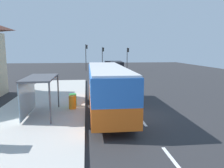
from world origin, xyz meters
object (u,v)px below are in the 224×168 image
at_px(bus, 107,86).
at_px(bus_shelter, 36,86).
at_px(sedan_far, 108,64).
at_px(traffic_light_far_side, 86,53).
at_px(recycling_bin_orange, 72,102).
at_px(traffic_light_median, 103,55).
at_px(white_van, 117,67).
at_px(recycling_bin_green, 73,100).
at_px(sedan_near, 111,66).
at_px(traffic_light_near_side, 128,55).

xyz_separation_m(bus, bus_shelter, (-4.70, -1.08, 0.25)).
relative_size(sedan_far, bus_shelter, 1.11).
bearing_deg(sedan_far, traffic_light_far_side, -120.32).
distance_m(sedan_far, recycling_bin_orange, 40.71).
distance_m(recycling_bin_orange, traffic_light_median, 32.18).
bearing_deg(recycling_bin_orange, sedan_far, 80.81).
relative_size(white_van, recycling_bin_orange, 5.56).
distance_m(sedan_far, recycling_bin_green, 40.02).
bearing_deg(bus, sedan_far, 84.33).
bearing_deg(recycling_bin_green, sedan_near, 78.27).
distance_m(recycling_bin_orange, recycling_bin_green, 0.70).
height_order(sedan_far, traffic_light_near_side, traffic_light_near_side).
xyz_separation_m(bus, sedan_near, (4.01, 32.25, -1.05)).
distance_m(white_van, traffic_light_near_side, 8.01).
relative_size(white_van, recycling_bin_green, 5.56).
bearing_deg(traffic_light_far_side, bus, -87.44).
height_order(sedan_near, recycling_bin_orange, sedan_near).
bearing_deg(recycling_bin_orange, bus_shelter, -149.27).
height_order(traffic_light_far_side, bus_shelter, traffic_light_far_side).
bearing_deg(traffic_light_median, white_van, -78.26).
distance_m(bus, sedan_near, 32.52).
bearing_deg(recycling_bin_green, bus, -20.68).
height_order(bus, bus_shelter, bus).
bearing_deg(traffic_light_near_side, traffic_light_far_side, 174.69).
xyz_separation_m(white_van, traffic_light_near_side, (3.30, 7.06, 1.84)).
distance_m(sedan_far, traffic_light_near_side, 10.81).
distance_m(bus, traffic_light_near_side, 31.26).
xyz_separation_m(sedan_near, sedan_far, (-0.00, 8.17, 0.00)).
height_order(white_van, recycling_bin_orange, white_van).
xyz_separation_m(sedan_near, bus_shelter, (-8.71, -33.33, 1.31)).
bearing_deg(recycling_bin_green, sedan_far, 80.65).
height_order(bus, recycling_bin_green, bus).
height_order(sedan_far, traffic_light_far_side, traffic_light_far_side).
distance_m(recycling_bin_orange, traffic_light_far_side, 31.10).
distance_m(sedan_far, traffic_light_median, 9.00).
distance_m(bus, sedan_far, 40.64).
xyz_separation_m(white_van, traffic_light_median, (-1.80, 8.66, 1.92)).
height_order(sedan_far, recycling_bin_orange, sedan_far).
xyz_separation_m(sedan_near, traffic_light_near_side, (3.20, -1.87, 2.39)).
distance_m(white_van, recycling_bin_orange, 23.96).
bearing_deg(sedan_near, recycling_bin_green, -101.73).
distance_m(white_van, sedan_far, 17.11).
height_order(white_van, traffic_light_near_side, traffic_light_near_side).
distance_m(white_van, traffic_light_far_side, 9.75).
relative_size(white_van, sedan_near, 1.18).
bearing_deg(bus, recycling_bin_green, 159.32).
bearing_deg(white_van, recycling_bin_orange, -105.50).
bearing_deg(white_van, bus_shelter, -109.44).
relative_size(sedan_near, recycling_bin_orange, 4.70).
height_order(white_van, sedan_near, white_van).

